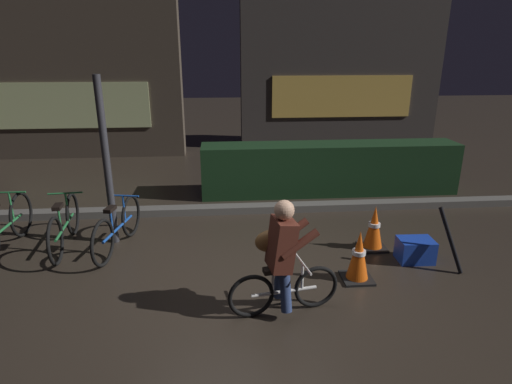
# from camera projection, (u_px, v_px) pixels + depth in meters

# --- Properties ---
(ground_plane) EXTENTS (40.00, 40.00, 0.00)m
(ground_plane) POSITION_uv_depth(u_px,v_px,m) (243.00, 280.00, 5.02)
(ground_plane) COLOR #2D261E
(sidewalk_curb) EXTENTS (12.00, 0.24, 0.12)m
(sidewalk_curb) POSITION_uv_depth(u_px,v_px,m) (237.00, 209.00, 7.08)
(sidewalk_curb) COLOR #56544F
(sidewalk_curb) RESTS_ON ground
(hedge_row) EXTENTS (4.80, 0.70, 0.95)m
(hedge_row) POSITION_uv_depth(u_px,v_px,m) (329.00, 168.00, 7.93)
(hedge_row) COLOR black
(hedge_row) RESTS_ON ground
(storefront_left) EXTENTS (5.24, 0.54, 3.76)m
(storefront_left) POSITION_uv_depth(u_px,v_px,m) (73.00, 81.00, 10.25)
(storefront_left) COLOR #42382D
(storefront_left) RESTS_ON ground
(storefront_right) EXTENTS (5.45, 0.54, 4.70)m
(storefront_right) POSITION_uv_depth(u_px,v_px,m) (342.00, 60.00, 11.29)
(storefront_right) COLOR #383330
(storefront_right) RESTS_ON ground
(street_post) EXTENTS (0.10, 0.10, 2.32)m
(street_post) POSITION_uv_depth(u_px,v_px,m) (107.00, 163.00, 5.64)
(street_post) COLOR #2D2D33
(street_post) RESTS_ON ground
(parked_bike_leftmost) EXTENTS (0.46, 1.65, 0.76)m
(parked_bike_leftmost) POSITION_uv_depth(u_px,v_px,m) (4.00, 227.00, 5.65)
(parked_bike_leftmost) COLOR black
(parked_bike_leftmost) RESTS_ON ground
(parked_bike_left_mid) EXTENTS (0.46, 1.56, 0.72)m
(parked_bike_left_mid) POSITION_uv_depth(u_px,v_px,m) (64.00, 225.00, 5.73)
(parked_bike_left_mid) COLOR black
(parked_bike_left_mid) RESTS_ON ground
(parked_bike_center_left) EXTENTS (0.46, 1.50, 0.70)m
(parked_bike_center_left) POSITION_uv_depth(u_px,v_px,m) (118.00, 227.00, 5.70)
(parked_bike_center_left) COLOR black
(parked_bike_center_left) RESTS_ON ground
(traffic_cone_near) EXTENTS (0.36, 0.36, 0.63)m
(traffic_cone_near) POSITION_uv_depth(u_px,v_px,m) (359.00, 257.00, 4.93)
(traffic_cone_near) COLOR black
(traffic_cone_near) RESTS_ON ground
(traffic_cone_far) EXTENTS (0.36, 0.36, 0.62)m
(traffic_cone_far) POSITION_uv_depth(u_px,v_px,m) (374.00, 228.00, 5.72)
(traffic_cone_far) COLOR black
(traffic_cone_far) RESTS_ON ground
(blue_crate) EXTENTS (0.45, 0.33, 0.30)m
(blue_crate) POSITION_uv_depth(u_px,v_px,m) (415.00, 250.00, 5.43)
(blue_crate) COLOR #193DB7
(blue_crate) RESTS_ON ground
(cyclist) EXTENTS (1.18, 0.50, 1.25)m
(cyclist) POSITION_uv_depth(u_px,v_px,m) (282.00, 257.00, 4.23)
(cyclist) COLOR black
(cyclist) RESTS_ON ground
(closed_umbrella) EXTENTS (0.31, 0.32, 0.80)m
(closed_umbrella) POSITION_uv_depth(u_px,v_px,m) (451.00, 240.00, 5.14)
(closed_umbrella) COLOR black
(closed_umbrella) RESTS_ON ground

